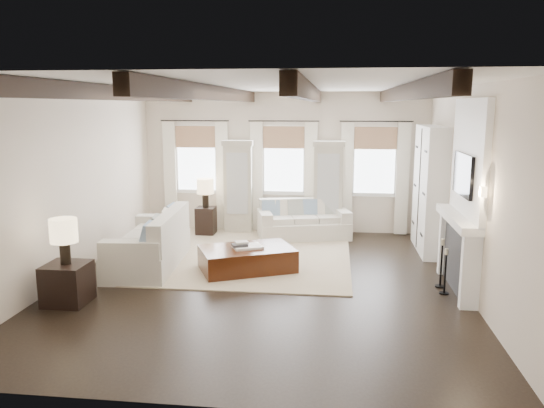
# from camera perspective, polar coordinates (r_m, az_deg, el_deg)

# --- Properties ---
(ground) EXTENTS (7.50, 7.50, 0.00)m
(ground) POSITION_cam_1_polar(r_m,az_deg,el_deg) (8.92, -1.08, -8.38)
(ground) COLOR black
(ground) RESTS_ON ground
(room_shell) EXTENTS (6.54, 7.54, 3.22)m
(room_shell) POSITION_cam_1_polar(r_m,az_deg,el_deg) (9.31, 4.21, 4.34)
(room_shell) COLOR beige
(room_shell) RESTS_ON ground
(area_rug) EXTENTS (4.02, 4.28, 0.02)m
(area_rug) POSITION_cam_1_polar(r_m,az_deg,el_deg) (10.49, -2.76, -5.41)
(area_rug) COLOR #BAA98C
(area_rug) RESTS_ON ground
(sofa_back) EXTENTS (2.14, 1.37, 0.85)m
(sofa_back) POSITION_cam_1_polar(r_m,az_deg,el_deg) (11.76, 3.37, -1.96)
(sofa_back) COLOR silver
(sofa_back) RESTS_ON ground
(sofa_left) EXTENTS (1.23, 2.42, 1.00)m
(sofa_left) POSITION_cam_1_polar(r_m,az_deg,el_deg) (9.89, -12.73, -4.30)
(sofa_left) COLOR silver
(sofa_left) RESTS_ON ground
(ottoman) EXTENTS (1.86, 1.57, 0.42)m
(ottoman) POSITION_cam_1_polar(r_m,az_deg,el_deg) (9.45, -2.71, -5.95)
(ottoman) COLOR black
(ottoman) RESTS_ON ground
(tray) EXTENTS (0.61, 0.55, 0.04)m
(tray) POSITION_cam_1_polar(r_m,az_deg,el_deg) (9.39, -2.65, -4.60)
(tray) COLOR white
(tray) RESTS_ON ottoman
(book_lower) EXTENTS (0.32, 0.29, 0.04)m
(book_lower) POSITION_cam_1_polar(r_m,az_deg,el_deg) (9.35, -3.49, -4.43)
(book_lower) COLOR #262628
(book_lower) RESTS_ON tray
(book_upper) EXTENTS (0.27, 0.25, 0.03)m
(book_upper) POSITION_cam_1_polar(r_m,az_deg,el_deg) (9.40, -3.28, -4.13)
(book_upper) COLOR beige
(book_upper) RESTS_ON book_lower
(side_table_front) EXTENTS (0.60, 0.60, 0.60)m
(side_table_front) POSITION_cam_1_polar(r_m,az_deg,el_deg) (8.47, -21.15, -7.98)
(side_table_front) COLOR black
(side_table_front) RESTS_ON ground
(lamp_front) EXTENTS (0.39, 0.39, 0.68)m
(lamp_front) POSITION_cam_1_polar(r_m,az_deg,el_deg) (8.27, -21.50, -2.95)
(lamp_front) COLOR black
(lamp_front) RESTS_ON side_table_front
(side_table_back) EXTENTS (0.42, 0.42, 0.63)m
(side_table_back) POSITION_cam_1_polar(r_m,az_deg,el_deg) (12.12, -7.11, -1.81)
(side_table_back) COLOR black
(side_table_back) RESTS_ON ground
(lamp_back) EXTENTS (0.38, 0.38, 0.65)m
(lamp_back) POSITION_cam_1_polar(r_m,az_deg,el_deg) (11.98, -7.19, 1.72)
(lamp_back) COLOR black
(lamp_back) RESTS_ON side_table_back
(candlestick_near) EXTENTS (0.15, 0.15, 0.73)m
(candlestick_near) POSITION_cam_1_polar(r_m,az_deg,el_deg) (8.71, 18.12, -7.30)
(candlestick_near) COLOR black
(candlestick_near) RESTS_ON ground
(candlestick_far) EXTENTS (0.16, 0.16, 0.80)m
(candlestick_far) POSITION_cam_1_polar(r_m,az_deg,el_deg) (9.00, 17.74, -6.49)
(candlestick_far) COLOR black
(candlestick_far) RESTS_ON ground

